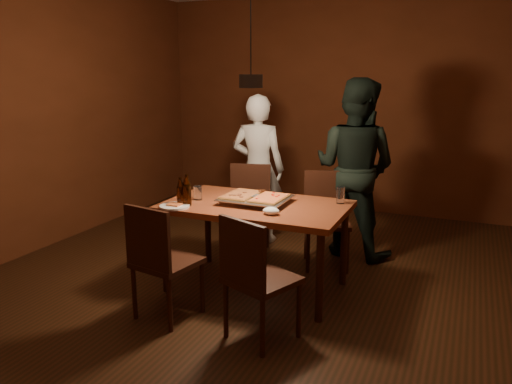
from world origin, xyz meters
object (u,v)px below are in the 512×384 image
at_px(chair_near_left, 159,252).
at_px(diner_dark, 354,168).
at_px(chair_far_left, 249,200).
at_px(pendant_lamp, 251,80).
at_px(beer_bottle_a, 181,191).
at_px(plate_slice, 175,206).
at_px(chair_far_right, 326,210).
at_px(diner_white, 258,169).
at_px(pizza_tray, 255,200).
at_px(chair_near_right, 254,269).
at_px(beer_bottle_b, 187,190).
at_px(dining_table, 256,212).

bearing_deg(chair_near_left, diner_dark, 73.98).
xyz_separation_m(chair_far_left, pendant_lamp, (0.46, -0.99, 1.22)).
distance_m(chair_far_left, beer_bottle_a, 1.18).
relative_size(plate_slice, pendant_lamp, 0.22).
xyz_separation_m(chair_far_right, diner_white, (-0.88, 0.40, 0.26)).
bearing_deg(pizza_tray, chair_near_left, -111.78).
bearing_deg(chair_near_right, diner_dark, 106.01).
height_order(chair_far_left, diner_white, diner_white).
relative_size(diner_white, diner_dark, 0.90).
height_order(chair_near_right, pizza_tray, chair_near_right).
xyz_separation_m(beer_bottle_a, diner_white, (0.05, 1.49, -0.07)).
xyz_separation_m(plate_slice, diner_dark, (1.12, 1.55, 0.13)).
distance_m(beer_bottle_b, plate_slice, 0.16).
bearing_deg(chair_near_left, beer_bottle_b, 107.79).
relative_size(chair_far_left, chair_far_right, 0.96).
bearing_deg(plate_slice, diner_dark, 54.18).
distance_m(beer_bottle_b, pendant_lamp, 1.03).
height_order(chair_far_right, diner_dark, diner_dark).
relative_size(chair_far_left, chair_near_left, 1.06).
height_order(beer_bottle_a, diner_white, diner_white).
bearing_deg(chair_near_left, chair_far_right, 73.51).
bearing_deg(beer_bottle_b, dining_table, 29.26).
bearing_deg(diner_white, chair_near_left, 87.09).
height_order(chair_near_left, pizza_tray, chair_near_left).
height_order(chair_far_right, beer_bottle_a, beer_bottle_a).
distance_m(beer_bottle_a, diner_white, 1.50).
distance_m(diner_white, pendant_lamp, 1.73).
distance_m(chair_near_right, beer_bottle_b, 1.06).
bearing_deg(pizza_tray, pendant_lamp, -73.97).
bearing_deg(diner_dark, chair_near_right, 96.62).
bearing_deg(diner_white, chair_near_right, 107.37).
bearing_deg(diner_dark, pendant_lamp, 80.89).
height_order(beer_bottle_a, beer_bottle_b, beer_bottle_b).
xyz_separation_m(chair_far_right, beer_bottle_a, (-0.93, -1.10, 0.33)).
relative_size(chair_near_right, beer_bottle_b, 2.10).
relative_size(diner_dark, pendant_lamp, 1.61).
bearing_deg(chair_far_right, pizza_tray, 42.46).
relative_size(dining_table, diner_white, 0.94).
relative_size(dining_table, chair_near_left, 3.08).
xyz_separation_m(pizza_tray, pendant_lamp, (0.03, -0.17, 0.99)).
distance_m(chair_near_right, pendant_lamp, 1.44).
bearing_deg(dining_table, diner_white, 112.50).
bearing_deg(chair_far_right, pendant_lamp, 48.40).
distance_m(chair_far_right, beer_bottle_a, 1.48).
bearing_deg(pizza_tray, beer_bottle_b, -144.16).
height_order(chair_near_left, diner_dark, diner_dark).
height_order(pizza_tray, beer_bottle_a, beer_bottle_a).
bearing_deg(beer_bottle_b, chair_far_left, 87.39).
xyz_separation_m(chair_far_left, plate_slice, (-0.12, -1.20, 0.22)).
bearing_deg(chair_near_left, chair_far_left, 100.76).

